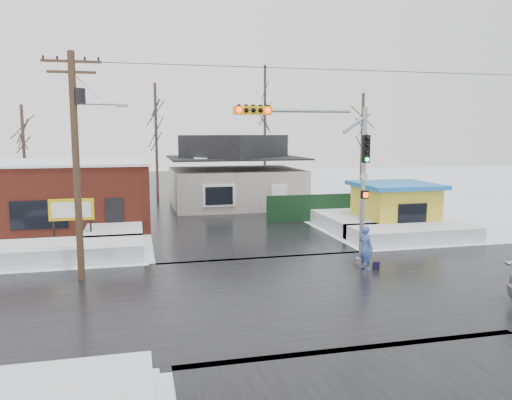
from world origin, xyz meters
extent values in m
plane|color=white|center=(0.00, 0.00, 0.00)|extent=(120.00, 120.00, 0.00)
cube|color=black|center=(0.00, 0.00, 0.01)|extent=(10.00, 120.00, 0.02)
cube|color=black|center=(0.00, 0.00, 0.01)|extent=(120.00, 10.00, 0.02)
cube|color=white|center=(-9.00, 7.00, 0.40)|extent=(7.00, 3.00, 0.80)
cube|color=white|center=(9.00, 7.00, 0.40)|extent=(7.00, 3.00, 0.80)
cube|color=white|center=(-7.00, 12.00, 0.40)|extent=(3.00, 8.00, 0.80)
cube|color=white|center=(7.00, 12.00, 0.40)|extent=(3.00, 8.00, 0.80)
cylinder|color=gray|center=(4.00, 3.00, 3.50)|extent=(0.20, 0.20, 7.00)
cylinder|color=gray|center=(4.00, 3.00, 0.15)|extent=(0.50, 0.50, 0.30)
cylinder|color=gray|center=(1.00, 3.00, 6.80)|extent=(4.60, 0.14, 0.14)
cube|color=gold|center=(-1.00, 3.00, 6.80)|extent=(1.60, 0.28, 0.35)
sphere|color=#FF0C0C|center=(-1.60, 2.84, 6.80)|extent=(0.20, 0.20, 0.20)
sphere|color=#FF0C0C|center=(-0.40, 2.84, 6.80)|extent=(0.20, 0.20, 0.20)
cube|color=black|center=(4.00, 2.80, 5.20)|extent=(0.30, 0.22, 1.20)
sphere|color=#0CE533|center=(4.00, 2.66, 4.75)|extent=(0.18, 0.18, 0.18)
cube|color=black|center=(4.00, 2.80, 3.20)|extent=(0.30, 0.20, 0.35)
cylinder|color=#382619|center=(-8.00, 3.50, 4.50)|extent=(0.28, 0.28, 9.00)
cube|color=#382619|center=(-8.00, 3.50, 8.60)|extent=(2.20, 0.10, 0.10)
cube|color=#382619|center=(-8.00, 3.50, 8.20)|extent=(1.80, 0.10, 0.10)
cylinder|color=black|center=(-7.75, 3.50, 7.30)|extent=(0.44, 0.44, 0.60)
cylinder|color=gray|center=(-7.10, 3.50, 7.00)|extent=(1.80, 0.08, 0.08)
cube|color=gray|center=(-6.20, 3.50, 6.95)|extent=(0.50, 0.22, 0.12)
cube|color=maroon|center=(-11.00, 16.00, 2.00)|extent=(12.00, 8.00, 4.00)
cube|color=white|center=(-11.00, 16.00, 4.05)|extent=(12.20, 8.20, 0.15)
cube|color=black|center=(-11.00, 11.98, 1.40)|extent=(3.00, 0.08, 1.60)
cube|color=black|center=(-7.00, 11.98, 1.10)|extent=(1.00, 0.08, 2.20)
cylinder|color=black|center=(-9.90, 9.50, 0.90)|extent=(0.10, 0.10, 1.80)
cylinder|color=black|center=(-8.10, 9.50, 0.90)|extent=(0.10, 0.10, 1.80)
cube|color=gold|center=(-9.00, 9.50, 2.00)|extent=(2.20, 0.18, 1.10)
cube|color=white|center=(-9.00, 9.39, 2.00)|extent=(1.90, 0.02, 0.80)
cube|color=#AAA499|center=(2.00, 22.00, 1.50)|extent=(10.00, 8.00, 3.00)
cube|color=black|center=(2.00, 22.00, 3.90)|extent=(10.40, 8.40, 0.12)
pyramid|color=black|center=(2.00, 22.00, 4.86)|extent=(9.00, 7.00, 1.80)
cube|color=maroon|center=(5.20, 23.00, 4.90)|extent=(0.70, 0.70, 1.40)
cube|color=white|center=(0.00, 17.95, 1.40)|extent=(2.40, 0.12, 1.60)
cube|color=gold|center=(9.50, 10.00, 1.30)|extent=(4.00, 4.00, 2.60)
cube|color=blue|center=(9.50, 10.00, 2.75)|extent=(4.60, 4.60, 0.25)
cube|color=black|center=(9.50, 7.97, 1.30)|extent=(1.80, 0.06, 1.20)
cube|color=black|center=(6.50, 14.00, 0.90)|extent=(8.00, 0.12, 1.80)
cylinder|color=#332821|center=(-4.00, 26.00, 5.00)|extent=(0.24, 0.24, 10.00)
cylinder|color=#332821|center=(6.00, 28.00, 6.00)|extent=(0.24, 0.24, 12.00)
cylinder|color=#332821|center=(12.00, 20.00, 4.50)|extent=(0.24, 0.24, 9.00)
cylinder|color=#332821|center=(-14.00, 24.00, 4.00)|extent=(0.24, 0.24, 8.00)
imported|color=#3F61B1|center=(3.79, 2.12, 0.96)|extent=(0.70, 0.83, 1.92)
cube|color=black|center=(4.23, 1.97, 0.17)|extent=(0.30, 0.17, 0.35)
camera|label=1|loc=(-5.70, -17.17, 5.91)|focal=35.00mm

